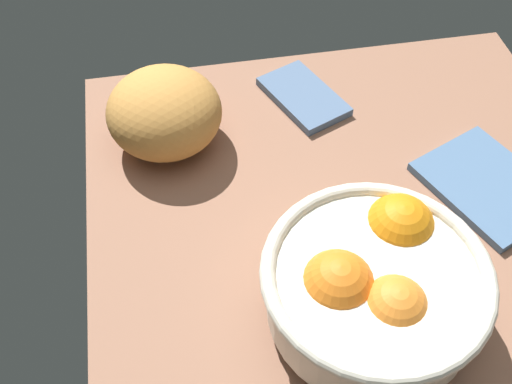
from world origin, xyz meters
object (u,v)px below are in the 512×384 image
Objects in this scene: bread_loaf at (164,112)px; fruit_bowl at (374,284)px; napkin_spare at (303,96)px; napkin_folded at (488,185)px.

fruit_bowl is at bearing 31.70° from bread_loaf.
bread_loaf is 20.67cm from napkin_spare.
napkin_spare is (-4.69, 19.62, -4.50)cm from bread_loaf.
fruit_bowl is 1.78× the size of napkin_spare.
bread_loaf is (-29.89, -18.46, -0.86)cm from fruit_bowl.
napkin_folded is 1.23× the size of napkin_spare.
bread_loaf is 0.94× the size of napkin_folded.
fruit_bowl is at bearing -54.50° from napkin_folded.
napkin_spare is at bearing -136.92° from napkin_folded.
bread_loaf reaches higher than napkin_folded.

